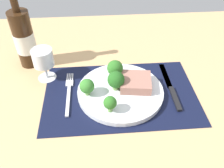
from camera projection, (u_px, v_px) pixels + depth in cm
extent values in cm
cube|color=tan|center=(120.00, 97.00, 76.21)|extent=(140.00, 110.00, 3.00)
cube|color=black|center=(120.00, 94.00, 75.12)|extent=(47.08, 30.06, 0.30)
cylinder|color=silver|center=(120.00, 92.00, 74.48)|extent=(26.53, 26.53, 1.60)
cube|color=#9E6B5B|center=(136.00, 82.00, 74.34)|extent=(10.46, 10.04, 2.89)
cylinder|color=#6B994C|center=(88.00, 92.00, 72.10)|extent=(1.51, 1.51, 1.31)
sphere|color=#387A2D|center=(87.00, 86.00, 70.41)|extent=(4.42, 4.42, 4.42)
cylinder|color=#6B994C|center=(116.00, 87.00, 73.92)|extent=(1.99, 1.99, 1.38)
sphere|color=#235B1E|center=(116.00, 80.00, 72.00)|extent=(5.19, 5.19, 5.19)
cylinder|color=#6B994C|center=(110.00, 109.00, 66.98)|extent=(1.37, 1.37, 1.58)
sphere|color=#2D6B23|center=(110.00, 103.00, 65.40)|extent=(3.74, 3.74, 3.74)
cylinder|color=#6B994C|center=(115.00, 75.00, 77.92)|extent=(1.80, 1.80, 1.58)
sphere|color=#2D6B23|center=(115.00, 68.00, 75.96)|extent=(5.10, 5.10, 5.10)
cube|color=silver|center=(68.00, 100.00, 72.41)|extent=(1.00, 13.00, 0.50)
cube|color=silver|center=(69.00, 83.00, 78.22)|extent=(2.40, 2.60, 0.40)
cube|color=silver|center=(67.00, 77.00, 80.47)|extent=(0.30, 3.60, 0.35)
cube|color=silver|center=(69.00, 77.00, 80.51)|extent=(0.30, 3.60, 0.35)
cube|color=silver|center=(71.00, 77.00, 80.54)|extent=(0.30, 3.60, 0.35)
cube|color=silver|center=(73.00, 77.00, 80.58)|extent=(0.30, 3.60, 0.35)
cube|color=black|center=(175.00, 98.00, 72.81)|extent=(1.40, 10.00, 0.80)
cube|color=silver|center=(166.00, 75.00, 81.55)|extent=(1.80, 13.00, 0.30)
cylinder|color=#331E0F|center=(24.00, 40.00, 80.70)|extent=(6.70, 6.70, 19.81)
cylinder|color=silver|center=(25.00, 42.00, 81.36)|extent=(6.84, 6.84, 6.93)
cylinder|color=silver|center=(47.00, 77.00, 81.10)|extent=(6.06, 6.06, 0.40)
cylinder|color=silver|center=(46.00, 71.00, 79.29)|extent=(0.80, 0.80, 5.05)
cylinder|color=silver|center=(43.00, 58.00, 75.77)|extent=(6.68, 6.68, 5.55)
cylinder|color=tan|center=(44.00, 62.00, 76.78)|extent=(5.88, 5.88, 2.52)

